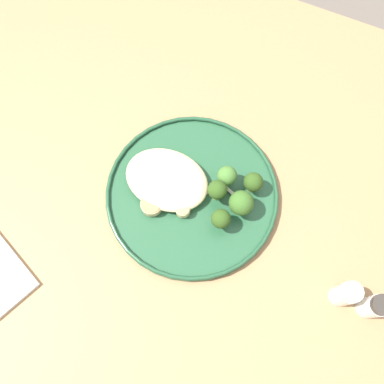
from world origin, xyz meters
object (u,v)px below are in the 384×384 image
(broccoli_floret_near_rim, at_px, (220,222))
(salt_shaker, at_px, (346,294))
(broccoli_floret_beside_noodles, at_px, (241,203))
(broccoli_floret_split_head, at_px, (253,183))
(seared_scallop_half_hidden, at_px, (174,176))
(broccoli_floret_small_sprig, at_px, (217,190))
(pepper_shaker, at_px, (374,306))
(seared_scallop_on_noodles, at_px, (183,210))
(dinner_plate, at_px, (192,194))
(seared_scallop_rear_pale, at_px, (159,180))
(broccoli_floret_front_edge, at_px, (227,176))
(seared_scallop_center_golden, at_px, (152,205))

(broccoli_floret_near_rim, height_order, salt_shaker, salt_shaker)
(broccoli_floret_beside_noodles, height_order, broccoli_floret_split_head, broccoli_floret_beside_noodles)
(seared_scallop_half_hidden, bearing_deg, broccoli_floret_small_sprig, -0.44)
(broccoli_floret_split_head, xyz_separation_m, pepper_shaker, (0.24, -0.11, -0.00))
(seared_scallop_on_noodles, relative_size, broccoli_floret_split_head, 0.52)
(dinner_plate, height_order, seared_scallop_rear_pale, seared_scallop_rear_pale)
(broccoli_floret_beside_noodles, height_order, broccoli_floret_small_sprig, broccoli_floret_beside_noodles)
(broccoli_floret_split_head, relative_size, broccoli_floret_front_edge, 0.91)
(broccoli_floret_beside_noodles, bearing_deg, broccoli_floret_near_rim, -115.32)
(broccoli_floret_split_head, bearing_deg, dinner_plate, -150.22)
(seared_scallop_center_golden, height_order, broccoli_floret_near_rim, broccoli_floret_near_rim)
(seared_scallop_half_hidden, relative_size, broccoli_floret_small_sprig, 0.60)
(seared_scallop_on_noodles, distance_m, broccoli_floret_beside_noodles, 0.10)
(seared_scallop_on_noodles, bearing_deg, seared_scallop_half_hidden, 129.02)
(dinner_plate, distance_m, seared_scallop_on_noodles, 0.04)
(dinner_plate, distance_m, broccoli_floret_front_edge, 0.07)
(seared_scallop_half_hidden, distance_m, broccoli_floret_near_rim, 0.11)
(broccoli_floret_front_edge, bearing_deg, broccoli_floret_beside_noodles, -41.42)
(broccoli_floret_split_head, height_order, pepper_shaker, pepper_shaker)
(salt_shaker, distance_m, pepper_shaker, 0.04)
(broccoli_floret_small_sprig, bearing_deg, broccoli_floret_beside_noodles, -6.24)
(seared_scallop_rear_pale, relative_size, pepper_shaker, 0.52)
(broccoli_floret_front_edge, bearing_deg, broccoli_floret_small_sprig, -99.35)
(seared_scallop_center_golden, relative_size, broccoli_floret_near_rim, 0.73)
(dinner_plate, relative_size, broccoli_floret_small_sprig, 5.67)
(dinner_plate, distance_m, seared_scallop_rear_pale, 0.06)
(dinner_plate, bearing_deg, broccoli_floret_near_rim, -28.32)
(broccoli_floret_near_rim, relative_size, pepper_shaker, 0.73)
(dinner_plate, xyz_separation_m, seared_scallop_rear_pale, (-0.06, -0.00, 0.01))
(seared_scallop_center_golden, xyz_separation_m, broccoli_floret_split_head, (0.14, 0.10, 0.02))
(dinner_plate, bearing_deg, broccoli_floret_split_head, 29.78)
(dinner_plate, height_order, broccoli_floret_near_rim, broccoli_floret_near_rim)
(salt_shaker, bearing_deg, broccoli_floret_small_sprig, 163.56)
(seared_scallop_center_golden, distance_m, pepper_shaker, 0.37)
(broccoli_floret_beside_noodles, bearing_deg, seared_scallop_half_hidden, 177.50)
(seared_scallop_center_golden, height_order, broccoli_floret_front_edge, broccoli_floret_front_edge)
(broccoli_floret_front_edge, distance_m, salt_shaker, 0.25)
(broccoli_floret_near_rim, bearing_deg, salt_shaker, -6.49)
(broccoli_floret_small_sprig, bearing_deg, seared_scallop_on_noodles, -130.44)
(seared_scallop_on_noodles, relative_size, pepper_shaker, 0.36)
(seared_scallop_center_golden, relative_size, salt_shaker, 0.53)
(seared_scallop_center_golden, relative_size, broccoli_floret_small_sprig, 0.70)
(seared_scallop_rear_pale, xyz_separation_m, broccoli_floret_beside_noodles, (0.14, 0.01, 0.02))
(salt_shaker, bearing_deg, broccoli_floret_split_head, 150.57)
(seared_scallop_on_noodles, bearing_deg, broccoli_floret_near_rim, 0.87)
(broccoli_floret_near_rim, distance_m, salt_shaker, 0.22)
(broccoli_floret_split_head, height_order, broccoli_floret_near_rim, broccoli_floret_near_rim)
(seared_scallop_on_noodles, height_order, broccoli_floret_split_head, broccoli_floret_split_head)
(seared_scallop_on_noodles, height_order, broccoli_floret_beside_noodles, broccoli_floret_beside_noodles)
(broccoli_floret_front_edge, relative_size, salt_shaker, 0.75)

